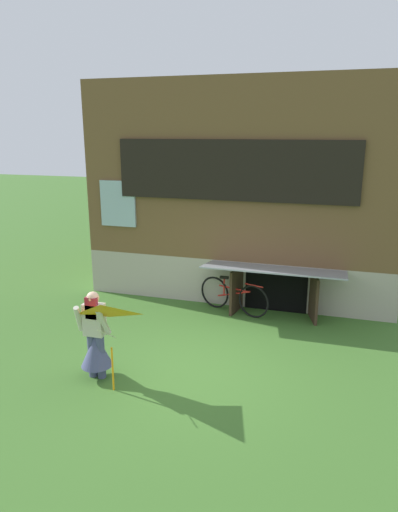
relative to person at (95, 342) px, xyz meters
name	(u,v)px	position (x,y,z in m)	size (l,w,h in m)	color
ground_plane	(193,365)	(1.43, 0.84, -0.63)	(60.00, 60.00, 0.00)	#3D6B28
log_house	(252,186)	(1.43, 6.16, 1.94)	(7.31, 5.77, 5.15)	#ADA393
person	(95,342)	(0.00, 0.00, 0.00)	(0.60, 0.52, 1.51)	#474C75
kite	(102,328)	(0.43, -0.52, 0.53)	(0.93, 0.97, 1.41)	orange
bicycle_red	(233,296)	(1.57, 3.44, -0.24)	(1.70, 0.62, 0.81)	black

